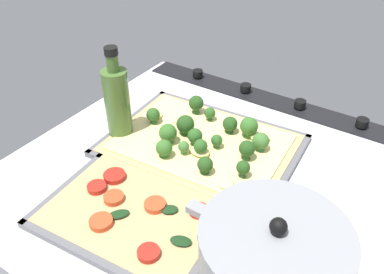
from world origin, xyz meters
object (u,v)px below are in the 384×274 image
oil_bottle (116,104)px  baking_tray_back (138,210)px  veggie_pizza_back (137,208)px  baking_tray_front (201,147)px  broccoli_pizza (203,140)px  cooking_pot (272,260)px

oil_bottle → baking_tray_back: bearing=139.1°
veggie_pizza_back → oil_bottle: bearing=-41.3°
baking_tray_back → veggie_pizza_back: bearing=68.1°
baking_tray_front → oil_bottle: size_ratio=1.93×
veggie_pizza_back → broccoli_pizza: bearing=-89.7°
baking_tray_front → veggie_pizza_back: size_ratio=1.34×
veggie_pizza_back → oil_bottle: 24.55cm
baking_tray_front → veggie_pizza_back: (-0.42, 22.21, 0.74)cm
baking_tray_back → veggie_pizza_back: 0.74cm
broccoli_pizza → veggie_pizza_back: size_ratio=1.25×
baking_tray_front → veggie_pizza_back: veggie_pizza_back is taller
baking_tray_back → cooking_pot: (-25.60, 0.90, 5.55)cm
cooking_pot → baking_tray_front: bearing=-41.4°
broccoli_pizza → oil_bottle: size_ratio=1.81×
oil_bottle → baking_tray_front: bearing=-158.1°
veggie_pizza_back → baking_tray_front: bearing=-88.9°
cooking_pot → oil_bottle: size_ratio=1.30×
veggie_pizza_back → cooking_pot: bearing=178.3°
broccoli_pizza → cooking_pot: (-25.75, 23.14, 3.84)cm
broccoli_pizza → baking_tray_back: bearing=90.4°
broccoli_pizza → baking_tray_back: size_ratio=1.16×
baking_tray_front → baking_tray_back: bearing=91.2°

